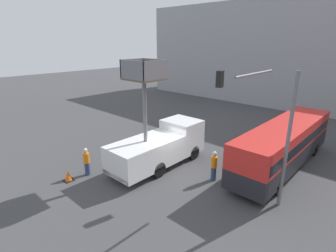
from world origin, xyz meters
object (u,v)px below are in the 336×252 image
city_bus (285,142)px  traffic_cone_near_truck (68,176)px  traffic_light_pole (263,114)px  road_worker_directing (214,166)px  road_worker_near_truck (87,162)px  utility_truck (160,144)px

city_bus → traffic_cone_near_truck: city_bus is taller
traffic_light_pole → city_bus: bearing=92.0°
city_bus → road_worker_directing: size_ratio=6.02×
road_worker_near_truck → road_worker_directing: size_ratio=0.96×
city_bus → traffic_cone_near_truck: (-8.81, -10.62, -1.47)m
road_worker_directing → traffic_cone_near_truck: size_ratio=2.95×
city_bus → road_worker_directing: city_bus is taller
utility_truck → traffic_light_pole: size_ratio=1.03×
utility_truck → traffic_light_pole: 7.14m
road_worker_near_truck → traffic_cone_near_truck: road_worker_near_truck is taller
city_bus → road_worker_near_truck: 12.80m
city_bus → traffic_light_pole: 5.29m
traffic_light_pole → road_worker_near_truck: 10.75m
road_worker_directing → traffic_cone_near_truck: (-6.42, -6.03, -0.65)m
city_bus → road_worker_near_truck: bearing=150.2°
traffic_light_pole → road_worker_near_truck: (-8.77, -4.98, -3.73)m
utility_truck → road_worker_directing: (3.81, 0.74, -0.57)m
utility_truck → traffic_cone_near_truck: bearing=-116.3°
utility_truck → road_worker_directing: bearing=11.1°
traffic_cone_near_truck → traffic_light_pole: bearing=34.6°
road_worker_near_truck → city_bus: bearing=48.0°
utility_truck → traffic_cone_near_truck: size_ratio=11.10×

